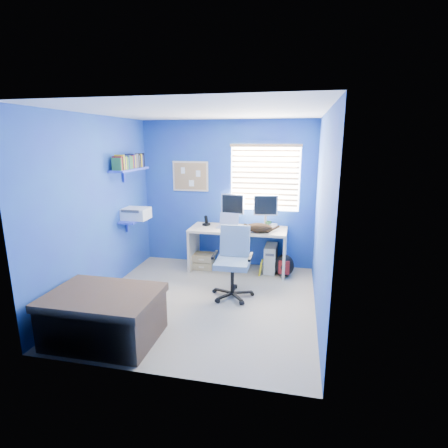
% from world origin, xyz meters
% --- Properties ---
extents(floor, '(3.00, 3.20, 0.00)m').
position_xyz_m(floor, '(0.00, 0.00, 0.00)').
color(floor, tan).
rests_on(floor, ground).
extents(ceiling, '(3.00, 3.20, 0.00)m').
position_xyz_m(ceiling, '(0.00, 0.00, 2.50)').
color(ceiling, white).
rests_on(ceiling, wall_back).
extents(wall_back, '(3.00, 0.01, 2.50)m').
position_xyz_m(wall_back, '(0.00, 1.60, 1.25)').
color(wall_back, '#2838AF').
rests_on(wall_back, ground).
extents(wall_front, '(3.00, 0.01, 2.50)m').
position_xyz_m(wall_front, '(0.00, -1.60, 1.25)').
color(wall_front, '#2838AF').
rests_on(wall_front, ground).
extents(wall_left, '(0.01, 3.20, 2.50)m').
position_xyz_m(wall_left, '(-1.50, 0.00, 1.25)').
color(wall_left, '#2838AF').
rests_on(wall_left, ground).
extents(wall_right, '(0.01, 3.20, 2.50)m').
position_xyz_m(wall_right, '(1.50, 0.00, 1.25)').
color(wall_right, '#2838AF').
rests_on(wall_right, ground).
extents(desk, '(1.60, 0.65, 0.74)m').
position_xyz_m(desk, '(0.26, 1.26, 0.37)').
color(desk, '#C9B08C').
rests_on(desk, floor).
extents(laptop, '(0.35, 0.29, 0.22)m').
position_xyz_m(laptop, '(0.08, 1.25, 0.85)').
color(laptop, silver).
rests_on(laptop, desk).
extents(monitor_left, '(0.41, 0.18, 0.54)m').
position_xyz_m(monitor_left, '(0.13, 1.46, 1.01)').
color(monitor_left, silver).
rests_on(monitor_left, desk).
extents(monitor_right, '(0.41, 0.18, 0.54)m').
position_xyz_m(monitor_right, '(0.69, 1.46, 1.01)').
color(monitor_right, silver).
rests_on(monitor_right, desk).
extents(phone, '(0.13, 0.14, 0.17)m').
position_xyz_m(phone, '(-0.31, 1.34, 0.82)').
color(phone, black).
rests_on(phone, desk).
extents(mug, '(0.10, 0.09, 0.10)m').
position_xyz_m(mug, '(0.74, 1.44, 0.79)').
color(mug, '#2A652C').
rests_on(mug, desk).
extents(cd_spindle, '(0.13, 0.13, 0.07)m').
position_xyz_m(cd_spindle, '(0.83, 1.41, 0.78)').
color(cd_spindle, silver).
rests_on(cd_spindle, desk).
extents(cat, '(0.48, 0.38, 0.15)m').
position_xyz_m(cat, '(0.63, 1.06, 0.82)').
color(cat, black).
rests_on(cat, desk).
extents(tower_pc, '(0.20, 0.44, 0.45)m').
position_xyz_m(tower_pc, '(0.80, 1.35, 0.23)').
color(tower_pc, beige).
rests_on(tower_pc, floor).
extents(drawer_boxes, '(0.35, 0.28, 0.27)m').
position_xyz_m(drawer_boxes, '(-0.34, 1.23, 0.14)').
color(drawer_boxes, tan).
rests_on(drawer_boxes, floor).
extents(yellow_book, '(0.03, 0.17, 0.24)m').
position_xyz_m(yellow_book, '(0.66, 1.15, 0.12)').
color(yellow_book, yellow).
rests_on(yellow_book, floor).
extents(backpack, '(0.33, 0.26, 0.37)m').
position_xyz_m(backpack, '(1.04, 1.16, 0.18)').
color(backpack, black).
rests_on(backpack, floor).
extents(bed_corner, '(1.14, 0.81, 0.55)m').
position_xyz_m(bed_corner, '(-0.82, -1.13, 0.27)').
color(bed_corner, brown).
rests_on(bed_corner, floor).
extents(office_chair, '(0.59, 0.59, 0.98)m').
position_xyz_m(office_chair, '(0.36, 0.27, 0.37)').
color(office_chair, black).
rests_on(office_chair, floor).
extents(window_blinds, '(1.15, 0.05, 1.10)m').
position_xyz_m(window_blinds, '(0.65, 1.57, 1.55)').
color(window_blinds, white).
rests_on(window_blinds, ground).
extents(corkboard, '(0.64, 0.02, 0.52)m').
position_xyz_m(corkboard, '(-0.65, 1.58, 1.55)').
color(corkboard, '#C9B08C').
rests_on(corkboard, ground).
extents(wall_shelves, '(0.42, 0.90, 1.05)m').
position_xyz_m(wall_shelves, '(-1.35, 0.75, 1.43)').
color(wall_shelves, blue).
rests_on(wall_shelves, ground).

